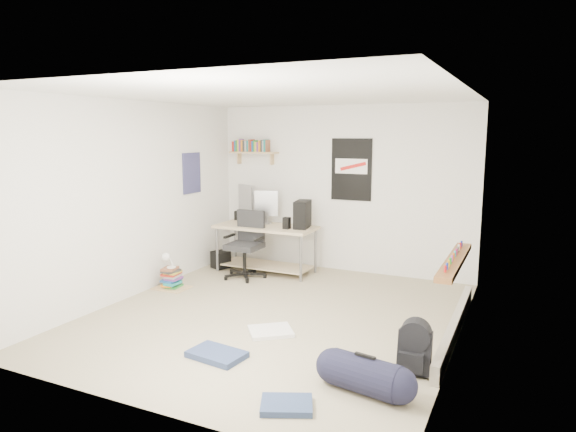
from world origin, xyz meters
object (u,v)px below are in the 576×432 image
at_px(backpack, 415,351).
at_px(book_stack, 171,278).
at_px(office_chair, 244,245).
at_px(duffel_bag, 365,376).
at_px(desk, 266,248).

distance_m(backpack, book_stack, 3.67).
height_order(office_chair, duffel_bag, office_chair).
height_order(office_chair, book_stack, office_chair).
height_order(backpack, book_stack, backpack).
bearing_deg(book_stack, duffel_bag, -26.88).
xyz_separation_m(office_chair, book_stack, (-0.63, -0.89, -0.34)).
bearing_deg(book_stack, desk, 59.36).
distance_m(backpack, duffel_bag, 0.60).
bearing_deg(office_chair, desk, 70.82).
bearing_deg(office_chair, duffel_bag, -44.87).
relative_size(office_chair, duffel_bag, 1.64).
height_order(desk, duffel_bag, desk).
relative_size(duffel_bag, book_stack, 1.30).
bearing_deg(desk, backpack, -59.43).
bearing_deg(duffel_bag, book_stack, 163.64).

